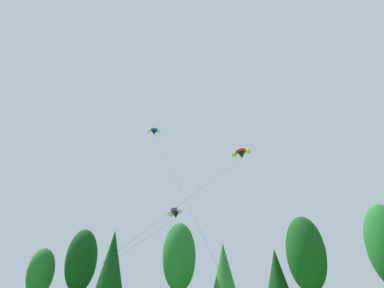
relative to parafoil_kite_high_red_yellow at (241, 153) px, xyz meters
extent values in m
ellipsoid|color=#236628|center=(-40.36, 11.98, -12.69)|extent=(4.72, 4.72, 8.49)
ellipsoid|color=#0F3D14|center=(-33.42, 14.03, -10.63)|extent=(5.64, 5.64, 11.16)
cone|color=#0F3D14|center=(-25.45, 11.85, -11.00)|extent=(4.49, 4.49, 9.71)
ellipsoid|color=#236628|center=(-14.59, 15.68, -10.47)|extent=(5.71, 5.71, 11.36)
cone|color=#2D7033|center=(-6.76, 15.59, -12.62)|extent=(3.92, 3.92, 7.80)
cone|color=#0F3D14|center=(1.73, 13.11, -13.68)|extent=(3.55, 3.55, 6.56)
ellipsoid|color=#144719|center=(6.14, 10.49, -11.50)|extent=(5.25, 5.25, 10.03)
ellipsoid|color=red|center=(0.01, -0.01, 0.31)|extent=(1.70, 1.23, 0.81)
ellipsoid|color=yellow|center=(0.97, -0.18, 0.04)|extent=(0.87, 0.95, 0.94)
ellipsoid|color=yellow|center=(-0.96, 0.16, 0.04)|extent=(1.03, 0.95, 0.94)
cone|color=black|center=(0.02, 0.08, -0.29)|extent=(1.02, 1.02, 0.75)
cylinder|color=black|center=(-5.07, -9.52, -9.16)|extent=(10.21, 19.21, 16.98)
ellipsoid|color=blue|center=(-12.71, -0.44, 5.59)|extent=(1.47, 1.37, 0.67)
ellipsoid|color=white|center=(-12.07, -0.06, 5.38)|extent=(0.90, 0.93, 0.76)
ellipsoid|color=white|center=(-13.36, -0.81, 5.38)|extent=(0.84, 0.94, 0.76)
cone|color=black|center=(-12.76, -0.37, 5.13)|extent=(0.92, 0.92, 0.57)
cylinder|color=black|center=(-5.54, -8.47, -6.40)|extent=(14.44, 16.23, 22.49)
ellipsoid|color=purple|center=(-7.19, -4.89, -8.21)|extent=(1.69, 1.56, 0.82)
ellipsoid|color=silver|center=(-6.45, -5.32, -8.45)|extent=(0.93, 1.07, 0.91)
ellipsoid|color=silver|center=(-7.93, -4.45, -8.45)|extent=(1.01, 1.03, 0.91)
cone|color=black|center=(-7.14, -4.81, -8.74)|extent=(1.06, 1.06, 0.66)
cylinder|color=black|center=(-8.66, -11.96, -13.36)|extent=(3.04, 14.33, 8.58)
camera|label=1|loc=(5.85, -37.03, -17.27)|focal=28.99mm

